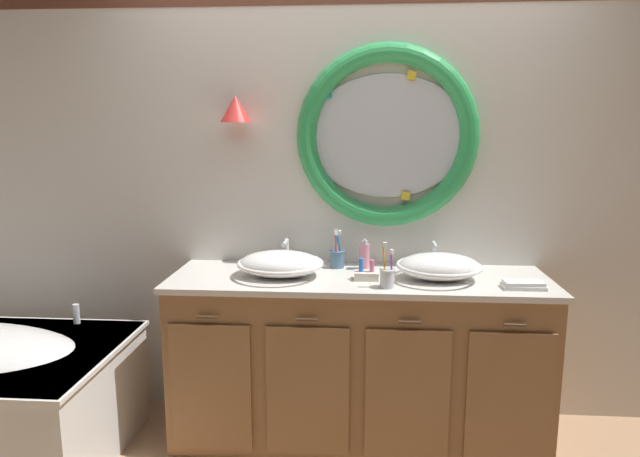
% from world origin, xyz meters
% --- Properties ---
extents(back_wall_assembly, '(6.40, 0.26, 2.60)m').
position_xyz_m(back_wall_assembly, '(0.01, 0.58, 1.33)').
color(back_wall_assembly, silver).
rests_on(back_wall_assembly, ground_plane).
extents(vanity_counter, '(1.95, 0.62, 0.88)m').
position_xyz_m(vanity_counter, '(0.06, 0.26, 0.44)').
color(vanity_counter, olive).
rests_on(vanity_counter, ground_plane).
extents(sink_basin_left, '(0.45, 0.45, 0.13)m').
position_xyz_m(sink_basin_left, '(-0.35, 0.23, 0.95)').
color(sink_basin_left, white).
rests_on(sink_basin_left, vanity_counter).
extents(sink_basin_right, '(0.43, 0.43, 0.13)m').
position_xyz_m(sink_basin_right, '(0.46, 0.23, 0.95)').
color(sink_basin_right, white).
rests_on(sink_basin_right, vanity_counter).
extents(faucet_set_left, '(0.23, 0.15, 0.15)m').
position_xyz_m(faucet_set_left, '(-0.35, 0.46, 0.95)').
color(faucet_set_left, silver).
rests_on(faucet_set_left, vanity_counter).
extents(faucet_set_right, '(0.21, 0.15, 0.15)m').
position_xyz_m(faucet_set_right, '(0.46, 0.46, 0.94)').
color(faucet_set_right, silver).
rests_on(faucet_set_right, vanity_counter).
extents(toothbrush_holder_left, '(0.08, 0.08, 0.21)m').
position_xyz_m(toothbrush_holder_left, '(-0.06, 0.43, 0.94)').
color(toothbrush_holder_left, slate).
rests_on(toothbrush_holder_left, vanity_counter).
extents(toothbrush_holder_right, '(0.08, 0.08, 0.22)m').
position_xyz_m(toothbrush_holder_right, '(0.19, 0.06, 0.94)').
color(toothbrush_holder_right, silver).
rests_on(toothbrush_holder_right, vanity_counter).
extents(soap_dispenser, '(0.05, 0.06, 0.17)m').
position_xyz_m(soap_dispenser, '(0.09, 0.42, 0.96)').
color(soap_dispenser, pink).
rests_on(soap_dispenser, vanity_counter).
extents(folded_hand_towel, '(0.20, 0.10, 0.04)m').
position_xyz_m(folded_hand_towel, '(0.84, 0.10, 0.90)').
color(folded_hand_towel, white).
rests_on(folded_hand_towel, vanity_counter).
extents(toiletry_basket, '(0.12, 0.09, 0.11)m').
position_xyz_m(toiletry_basket, '(0.09, 0.20, 0.91)').
color(toiletry_basket, beige).
rests_on(toiletry_basket, vanity_counter).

